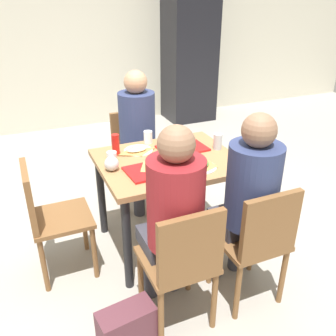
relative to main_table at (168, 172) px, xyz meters
The scene contains 27 objects.
ground_plane 0.65m from the main_table, ahead, with size 10.00×10.00×0.02m, color #9E998E.
back_wall 3.29m from the main_table, 90.00° to the left, with size 10.00×0.10×2.80m, color beige.
main_table is the anchor object (origin of this frame).
chair_near_left 0.84m from the main_table, 107.59° to the right, with size 0.40×0.40×0.86m.
chair_near_right 0.84m from the main_table, 72.41° to the right, with size 0.40×0.40×0.86m.
chair_far_side 0.81m from the main_table, 90.00° to the left, with size 0.40×0.40×0.86m.
chair_left_end 0.90m from the main_table, behind, with size 0.40×0.40×0.86m.
person_in_red 0.71m from the main_table, 111.06° to the right, with size 0.32×0.42×1.27m.
person_in_brown_jacket 0.71m from the main_table, 68.94° to the right, with size 0.32×0.42×1.27m.
person_far_side 0.66m from the main_table, 90.00° to the left, with size 0.32×0.42×1.27m.
tray_red_near 0.26m from the main_table, 140.82° to the right, with size 0.36×0.26×0.02m, color red.
tray_red_far 0.24m from the main_table, 34.94° to the left, with size 0.36×0.26×0.02m, color red.
paper_plate_center 0.29m from the main_table, 123.79° to the left, with size 0.22×0.22×0.01m, color white.
paper_plate_near_edge 0.29m from the main_table, 56.21° to the right, with size 0.22×0.22×0.01m, color white.
pizza_slice_a 0.24m from the main_table, 143.27° to the right, with size 0.20×0.21×0.02m.
pizza_slice_b 0.24m from the main_table, 35.35° to the left, with size 0.23×0.26×0.02m.
pizza_slice_c 0.30m from the main_table, 129.88° to the left, with size 0.23×0.15×0.02m.
pizza_slice_d 0.29m from the main_table, 52.52° to the right, with size 0.27×0.29×0.02m.
plastic_cup_a 0.38m from the main_table, 94.13° to the left, with size 0.07×0.07×0.10m, color white.
plastic_cup_b 0.38m from the main_table, 85.87° to the right, with size 0.07×0.07×0.10m, color white.
plastic_cup_c 0.44m from the main_table, behind, with size 0.07×0.07×0.10m, color white.
plastic_cup_d 0.33m from the main_table, 69.32° to the left, with size 0.07×0.07×0.10m, color white.
soda_can 0.46m from the main_table, ahead, with size 0.07×0.07×0.12m, color #B7BCC6.
condiment_bottle 0.44m from the main_table, 145.41° to the left, with size 0.06×0.06×0.16m, color red.
foil_bundle 0.46m from the main_table, behind, with size 0.10×0.10×0.10m, color silver.
handbag 1.13m from the main_table, 126.60° to the right, with size 0.32×0.16×0.28m, color #592D38.
drink_fridge 3.27m from the main_table, 61.05° to the left, with size 0.70×0.60×1.90m, color black.
Camera 1 is at (-0.96, -2.24, 1.87)m, focal length 39.05 mm.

